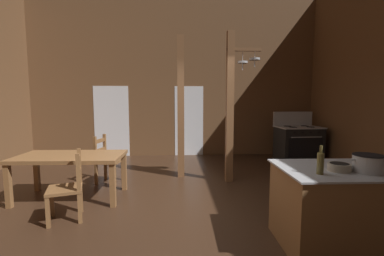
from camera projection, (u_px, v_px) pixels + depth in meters
The scene contains 14 objects.
ground_plane at pixel (174, 214), 3.95m from camera, with size 9.03×8.80×0.10m, color #382316.
wall_back at pixel (175, 77), 7.74m from camera, with size 9.03×0.14×4.62m, color brown.
glazed_door_back_left at pixel (112, 121), 7.70m from camera, with size 1.00×0.01×2.05m, color white.
glazed_panel_back_right at pixel (189, 121), 7.83m from camera, with size 0.84×0.01×2.05m, color white.
kitchen_island at pixel (375, 207), 2.96m from camera, with size 2.18×1.01×0.90m.
stove_range at pixel (298, 143), 7.19m from camera, with size 1.18×0.87×1.32m.
support_post_with_pot_rack at pixel (231, 103), 5.22m from camera, with size 0.67×0.20×2.97m.
support_post_center at pixel (181, 108), 5.57m from camera, with size 0.14×0.14×2.97m.
dining_table at pixel (71, 160), 4.39m from camera, with size 1.73×0.95×0.74m.
ladderback_chair_near_window at pixel (107, 160), 5.28m from camera, with size 0.53×0.53×0.95m.
ladderback_chair_by_post at pixel (69, 187), 3.63m from camera, with size 0.55×0.55×0.95m.
stockpot_on_counter at pixel (368, 163), 2.73m from camera, with size 0.37×0.30×0.18m.
mixing_bowl_on_counter at pixel (339, 167), 2.79m from camera, with size 0.23×0.23×0.08m.
bottle_tall_on_counter at pixel (320, 163), 2.66m from camera, with size 0.07×0.07×0.29m.
Camera 1 is at (0.04, -3.80, 1.65)m, focal length 24.69 mm.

